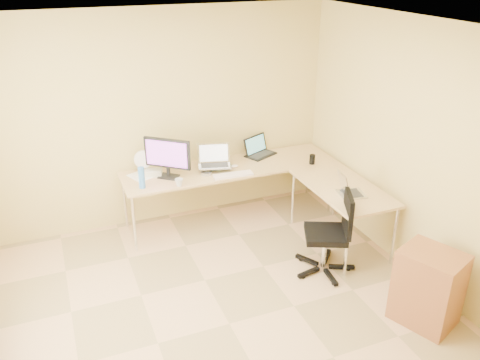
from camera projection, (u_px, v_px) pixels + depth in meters
name	position (u px, v px, depth m)	size (l,w,h in m)	color
floor	(229.00, 324.00, 4.56)	(4.50, 4.50, 0.00)	tan
ceiling	(226.00, 34.00, 3.47)	(4.50, 4.50, 0.00)	white
wall_back	(162.00, 120.00, 5.91)	(4.50, 4.50, 0.00)	tan
wall_right	(433.00, 161.00, 4.73)	(4.50, 4.50, 0.00)	tan
desk_main	(231.00, 193.00, 6.21)	(2.65, 0.70, 0.73)	tan
desk_return	(340.00, 215.00, 5.70)	(0.70, 1.30, 0.73)	tan
monitor	(168.00, 158.00, 5.67)	(0.56, 0.18, 0.48)	black
book_stack	(219.00, 162.00, 6.10)	(0.25, 0.34, 0.06)	#125F53
laptop_center	(214.00, 156.00, 5.88)	(0.39, 0.30, 0.25)	#A9A9A9
laptop_black	(261.00, 146.00, 6.34)	(0.39, 0.29, 0.25)	black
keyboard	(233.00, 175.00, 5.81)	(0.47, 0.13, 0.02)	white
mouse	(235.00, 166.00, 6.03)	(0.09, 0.06, 0.03)	white
mug	(179.00, 182.00, 5.54)	(0.09, 0.09, 0.09)	silver
cd_stack	(206.00, 173.00, 5.84)	(0.14, 0.14, 0.03)	#B6B6C3
water_bottle	(142.00, 178.00, 5.46)	(0.07, 0.07, 0.25)	#3C81D5
papers	(140.00, 176.00, 5.79)	(0.19, 0.28, 0.01)	white
white_box	(154.00, 173.00, 5.81)	(0.20, 0.14, 0.07)	beige
desk_fan	(143.00, 163.00, 5.82)	(0.22, 0.22, 0.27)	white
black_cup	(312.00, 159.00, 6.11)	(0.07, 0.07, 0.12)	black
laptop_return	(352.00, 185.00, 5.32)	(0.26, 0.33, 0.22)	silver
office_chair	(326.00, 229.00, 5.14)	(0.55, 0.55, 0.92)	black
cabinet	(428.00, 288.00, 4.47)	(0.43, 0.53, 0.73)	#905A22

